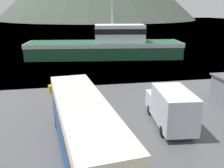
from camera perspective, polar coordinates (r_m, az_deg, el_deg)
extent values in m
plane|color=slate|center=(144.69, -9.60, 13.68)|extent=(240.00, 240.00, 0.00)
cube|color=#194799|center=(13.61, -6.42, -12.71)|extent=(3.65, 10.97, 0.92)
cube|color=black|center=(13.15, -6.56, -8.95)|extent=(3.58, 10.75, 1.06)
cube|color=beige|center=(12.80, -6.69, -5.50)|extent=(3.65, 10.97, 0.66)
cube|color=black|center=(18.17, -9.71, -2.27)|extent=(2.14, 0.30, 1.42)
cylinder|color=black|center=(17.04, -12.36, -8.36)|extent=(0.40, 0.93, 0.90)
cylinder|color=black|center=(17.29, -5.22, -7.62)|extent=(0.40, 0.93, 0.90)
cube|color=silver|center=(16.51, 13.89, -5.38)|extent=(2.38, 4.08, 2.28)
cube|color=silver|center=(19.16, 11.16, -3.68)|extent=(2.17, 1.86, 1.25)
cube|color=black|center=(18.09, 12.04, -1.53)|extent=(1.71, 0.22, 0.80)
cylinder|color=black|center=(18.97, 8.62, -5.80)|extent=(0.29, 0.72, 0.70)
cylinder|color=black|center=(19.46, 13.79, -5.52)|extent=(0.29, 0.72, 0.70)
cylinder|color=black|center=(15.95, 11.51, -10.55)|extent=(0.29, 0.72, 0.70)
cylinder|color=black|center=(16.53, 17.59, -10.01)|extent=(0.29, 0.72, 0.70)
cube|color=#1E5138|center=(40.24, -1.74, 7.82)|extent=(24.47, 8.50, 2.51)
cube|color=white|center=(40.11, -1.75, 9.15)|extent=(24.71, 8.58, 0.63)
cube|color=white|center=(40.07, 1.73, 11.51)|extent=(8.09, 4.87, 2.67)
cube|color=black|center=(40.03, 1.73, 12.08)|extent=(8.25, 5.00, 0.80)
cylinder|color=#B2B2B7|center=(39.80, 0.05, 17.49)|extent=(0.20, 0.20, 5.67)
cylinder|color=#B29919|center=(23.96, -13.85, -1.44)|extent=(0.38, 0.38, 0.54)
sphere|color=#B29919|center=(23.84, -13.91, -0.57)|extent=(0.44, 0.44, 0.44)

